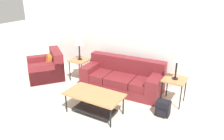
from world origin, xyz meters
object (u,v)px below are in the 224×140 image
at_px(table_lamp_left, 79,41).
at_px(table_lamp_right, 178,57).
at_px(couch, 123,79).
at_px(armchair, 47,68).
at_px(side_table_right, 175,82).
at_px(coffee_table, 94,99).
at_px(backpack, 163,108).
at_px(side_table_left, 80,62).

distance_m(table_lamp_left, table_lamp_right, 2.69).
xyz_separation_m(couch, table_lamp_left, (-1.34, -0.04, 0.84)).
height_order(armchair, side_table_right, armchair).
height_order(couch, coffee_table, couch).
xyz_separation_m(armchair, side_table_right, (3.66, 0.36, 0.26)).
bearing_deg(backpack, side_table_left, 166.71).
bearing_deg(armchair, coffee_table, -21.62).
bearing_deg(backpack, table_lamp_right, 86.28).
height_order(couch, table_lamp_left, table_lamp_left).
xyz_separation_m(side_table_left, table_lamp_right, (2.69, -0.00, 0.59)).
height_order(armchair, backpack, armchair).
bearing_deg(table_lamp_left, couch, 1.90).
bearing_deg(coffee_table, table_lamp_right, 43.57).
bearing_deg(table_lamp_right, side_table_right, 75.96).
bearing_deg(table_lamp_right, armchair, -174.34).
height_order(coffee_table, side_table_right, side_table_right).
bearing_deg(armchair, table_lamp_left, 20.65).
relative_size(armchair, side_table_left, 2.31).
relative_size(armchair, table_lamp_left, 2.16).
bearing_deg(table_lamp_left, backpack, -13.29).
relative_size(coffee_table, backpack, 3.61).
distance_m(couch, backpack, 1.48).
relative_size(couch, coffee_table, 1.72).
bearing_deg(side_table_right, armchair, -174.34).
height_order(side_table_left, table_lamp_right, table_lamp_right).
bearing_deg(side_table_left, table_lamp_left, -75.96).
bearing_deg(table_lamp_right, table_lamp_left, 180.00).
distance_m(side_table_left, table_lamp_right, 2.76).
bearing_deg(backpack, table_lamp_left, 166.71).
relative_size(table_lamp_right, backpack, 1.93).
xyz_separation_m(side_table_right, backpack, (-0.04, -0.63, -0.38)).
bearing_deg(backpack, side_table_right, 86.28).
relative_size(couch, side_table_right, 3.45).
relative_size(armchair, coffee_table, 1.15).
height_order(table_lamp_right, backpack, table_lamp_right).
xyz_separation_m(table_lamp_left, table_lamp_right, (2.69, 0.00, 0.00)).
bearing_deg(table_lamp_left, coffee_table, -43.45).
height_order(table_lamp_left, table_lamp_right, same).
bearing_deg(table_lamp_left, table_lamp_right, 0.00).
height_order(couch, backpack, couch).
height_order(armchair, table_lamp_right, table_lamp_right).
bearing_deg(table_lamp_left, side_table_right, 0.00).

